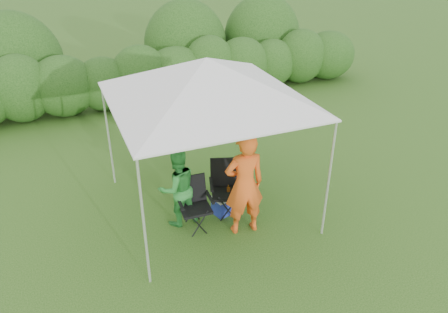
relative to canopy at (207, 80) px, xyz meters
name	(u,v)px	position (x,y,z in m)	size (l,w,h in m)	color
ground	(219,220)	(0.00, -0.50, -2.46)	(70.00, 70.00, 0.00)	#38611E
hedge	(144,77)	(0.10, 5.50, -1.64)	(14.15, 1.53, 1.80)	#2B561B
canopy	(207,80)	(0.00, 0.00, 0.00)	(3.10, 3.10, 2.83)	silver
chair_right	(227,184)	(0.25, -0.25, -1.89)	(0.74, 0.70, 1.00)	black
chair_left	(194,200)	(-0.44, -0.45, -1.94)	(0.59, 0.54, 0.92)	black
man	(244,184)	(0.30, -0.89, -1.54)	(0.67, 0.44, 1.84)	#FA5C1C
woman	(178,188)	(-0.66, -0.26, -1.75)	(0.69, 0.54, 1.43)	#2C8734
cooler	(224,204)	(0.19, -0.30, -2.28)	(0.49, 0.41, 0.35)	#2434A6
bottle	(228,191)	(0.25, -0.34, -1.99)	(0.07, 0.07, 0.25)	#592D0C
lawn_toy	(303,110)	(3.89, 3.10, -2.32)	(0.58, 0.49, 0.29)	gold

